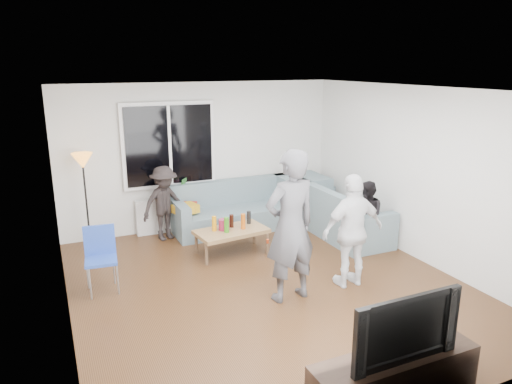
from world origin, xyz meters
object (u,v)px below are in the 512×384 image
sofa_back_section (237,206)px  spectator_right (367,216)px  side_chair (101,261)px  player_left (290,226)px  television (399,324)px  floor_lamp (86,202)px  player_right (353,231)px  tv_console (394,377)px  spectator_back (165,203)px  sofa_right_section (341,211)px  coffee_table (232,242)px

sofa_back_section → spectator_right: size_ratio=2.07×
side_chair → player_left: size_ratio=0.44×
player_left → television: size_ratio=1.80×
floor_lamp → spectator_right: bearing=-24.2°
side_chair → television: size_ratio=0.80×
player_right → player_left: bearing=1.3°
side_chair → tv_console: bearing=-51.0°
sofa_back_section → spectator_back: (-1.31, 0.03, 0.21)m
sofa_right_section → spectator_back: size_ratio=1.57×
sofa_right_section → television: bearing=152.3°
player_left → spectator_right: player_left is taller
sofa_right_section → television: size_ratio=1.85×
player_right → spectator_back: player_right is taller
coffee_table → spectator_back: spectator_back is taller
coffee_table → player_left: (0.14, -1.67, 0.77)m
spectator_right → television: 3.63m
sofa_back_section → spectator_right: 2.32m
tv_console → television: 0.53m
coffee_table → spectator_back: (-0.78, 1.07, 0.44)m
spectator_right → tv_console: 3.64m
side_chair → television: (2.10, -3.23, 0.32)m
coffee_table → player_left: size_ratio=0.57×
side_chair → television: 3.86m
sofa_back_section → player_right: bearing=-78.5°
sofa_back_section → sofa_right_section: same height
player_right → spectator_back: (-1.86, 2.74, -0.14)m
player_right → floor_lamp: bearing=-41.2°
spectator_back → television: spectator_back is taller
sofa_right_section → side_chair: 4.10m
player_left → player_right: bearing=175.0°
spectator_right → spectator_back: size_ratio=0.88×
player_left → tv_console: bearing=83.4°
player_right → spectator_right: bearing=-134.1°
floor_lamp → spectator_back: (1.23, -0.07, -0.14)m
coffee_table → television: 3.77m
sofa_back_section → side_chair: side_chair is taller
side_chair → player_left: 2.50m
sofa_right_section → side_chair: (-4.07, -0.53, 0.01)m
player_left → spectator_right: (1.92, 0.98, -0.41)m
sofa_back_section → sofa_right_section: 1.84m
coffee_table → spectator_right: spectator_right is taller
sofa_back_section → player_right: 2.78m
player_right → coffee_table: bearing=-56.0°
floor_lamp → spectator_back: bearing=-3.5°
side_chair → player_right: player_right is taller
tv_console → coffee_table: bearing=91.3°
side_chair → player_right: 3.32m
spectator_right → tv_console: spectator_right is taller
floor_lamp → player_left: bearing=-52.7°
coffee_table → floor_lamp: size_ratio=0.71×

